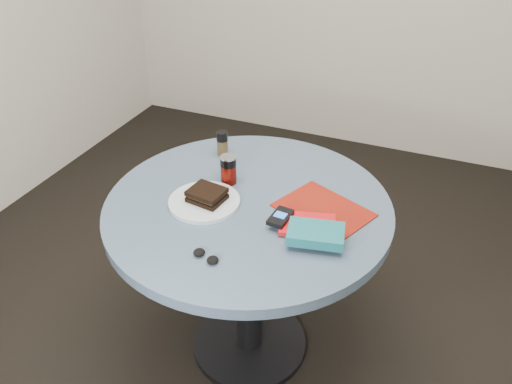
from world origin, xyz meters
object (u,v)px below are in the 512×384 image
at_px(soda_can, 228,170).
at_px(table, 248,239).
at_px(red_book, 307,225).
at_px(novel, 316,234).
at_px(pepper_grinder, 222,143).
at_px(magazine, 323,210).
at_px(headphones, 206,256).
at_px(plate, 204,202).
at_px(sandwich, 207,195).
at_px(mp3_player, 280,217).

bearing_deg(soda_can, table, -37.94).
xyz_separation_m(red_book, novel, (0.05, -0.07, 0.02)).
distance_m(soda_can, pepper_grinder, 0.21).
bearing_deg(red_book, novel, -70.69).
relative_size(magazine, headphones, 3.02).
xyz_separation_m(table, soda_can, (-0.12, 0.09, 0.22)).
distance_m(table, plate, 0.23).
relative_size(plate, magazine, 0.84).
height_order(plate, red_book, red_book).
relative_size(sandwich, novel, 0.76).
relative_size(red_book, mp3_player, 1.74).
relative_size(table, novel, 5.79).
xyz_separation_m(table, red_book, (0.23, -0.06, 0.18)).
distance_m(table, soda_can, 0.26).
bearing_deg(headphones, magazine, 55.19).
height_order(plate, headphones, headphones).
distance_m(sandwich, headphones, 0.29).
distance_m(sandwich, soda_can, 0.15).
distance_m(red_book, mp3_player, 0.09).
bearing_deg(headphones, table, 89.95).
bearing_deg(sandwich, plate, -153.69).
height_order(plate, sandwich, sandwich).
distance_m(table, magazine, 0.31).
bearing_deg(plate, red_book, 0.83).
bearing_deg(magazine, sandwich, -139.96).
distance_m(sandwich, mp3_player, 0.27).
height_order(red_book, headphones, same).
bearing_deg(table, soda_can, 142.06).
distance_m(pepper_grinder, red_book, 0.57).
bearing_deg(mp3_player, magazine, 48.64).
bearing_deg(novel, red_book, 113.35).
distance_m(soda_can, novel, 0.45).
xyz_separation_m(table, headphones, (-0.00, -0.32, 0.17)).
height_order(pepper_grinder, red_book, pepper_grinder).
distance_m(table, sandwich, 0.24).
height_order(sandwich, novel, sandwich).
relative_size(soda_can, novel, 0.63).
xyz_separation_m(plate, soda_can, (0.02, 0.16, 0.05)).
bearing_deg(plate, mp3_player, -1.86).
distance_m(red_book, novel, 0.08).
height_order(soda_can, novel, soda_can).
xyz_separation_m(table, magazine, (0.26, 0.05, 0.17)).
height_order(red_book, mp3_player, mp3_player).
relative_size(pepper_grinder, headphones, 1.05).
height_order(pepper_grinder, novel, pepper_grinder).
distance_m(soda_can, headphones, 0.43).
xyz_separation_m(pepper_grinder, mp3_player, (0.37, -0.34, -0.02)).
bearing_deg(sandwich, magazine, 16.19).
bearing_deg(table, red_book, -14.55).
bearing_deg(plate, headphones, -61.79).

